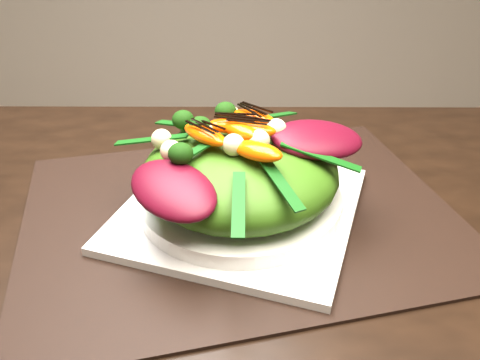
{
  "coord_description": "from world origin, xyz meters",
  "views": [
    {
      "loc": [
        -0.08,
        -0.3,
        1.06
      ],
      "look_at": [
        -0.09,
        0.15,
        0.79
      ],
      "focal_mm": 38.0,
      "sensor_mm": 36.0,
      "label": 1
    }
  ],
  "objects_px": {
    "placemat": "(240,213)",
    "salad_bowl": "(240,199)",
    "orange_segment": "(238,121)",
    "lettuce_mound": "(240,172)",
    "dining_table": "(341,334)",
    "plate_base": "(240,208)"
  },
  "relations": [
    {
      "from": "placemat",
      "to": "orange_segment",
      "type": "distance_m",
      "value": 0.1
    },
    {
      "from": "placemat",
      "to": "dining_table",
      "type": "bearing_deg",
      "value": -59.68
    },
    {
      "from": "placemat",
      "to": "orange_segment",
      "type": "height_order",
      "value": "orange_segment"
    },
    {
      "from": "dining_table",
      "to": "placemat",
      "type": "distance_m",
      "value": 0.17
    },
    {
      "from": "dining_table",
      "to": "plate_base",
      "type": "relative_size",
      "value": 6.76
    },
    {
      "from": "dining_table",
      "to": "placemat",
      "type": "height_order",
      "value": "dining_table"
    },
    {
      "from": "salad_bowl",
      "to": "plate_base",
      "type": "bearing_deg",
      "value": 0.0
    },
    {
      "from": "plate_base",
      "to": "dining_table",
      "type": "bearing_deg",
      "value": -59.68
    },
    {
      "from": "plate_base",
      "to": "salad_bowl",
      "type": "height_order",
      "value": "salad_bowl"
    },
    {
      "from": "placemat",
      "to": "salad_bowl",
      "type": "distance_m",
      "value": 0.02
    },
    {
      "from": "placemat",
      "to": "lettuce_mound",
      "type": "height_order",
      "value": "lettuce_mound"
    },
    {
      "from": "salad_bowl",
      "to": "lettuce_mound",
      "type": "relative_size",
      "value": 1.05
    },
    {
      "from": "plate_base",
      "to": "lettuce_mound",
      "type": "relative_size",
      "value": 1.17
    },
    {
      "from": "placemat",
      "to": "plate_base",
      "type": "height_order",
      "value": "plate_base"
    },
    {
      "from": "dining_table",
      "to": "plate_base",
      "type": "distance_m",
      "value": 0.17
    },
    {
      "from": "plate_base",
      "to": "placemat",
      "type": "bearing_deg",
      "value": 0.0
    },
    {
      "from": "placemat",
      "to": "salad_bowl",
      "type": "bearing_deg",
      "value": 0.0
    },
    {
      "from": "salad_bowl",
      "to": "placemat",
      "type": "bearing_deg",
      "value": 0.0
    },
    {
      "from": "lettuce_mound",
      "to": "dining_table",
      "type": "bearing_deg",
      "value": -59.68
    },
    {
      "from": "dining_table",
      "to": "placemat",
      "type": "bearing_deg",
      "value": 120.32
    },
    {
      "from": "dining_table",
      "to": "plate_base",
      "type": "height_order",
      "value": "dining_table"
    },
    {
      "from": "salad_bowl",
      "to": "orange_segment",
      "type": "relative_size",
      "value": 3.76
    }
  ]
}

